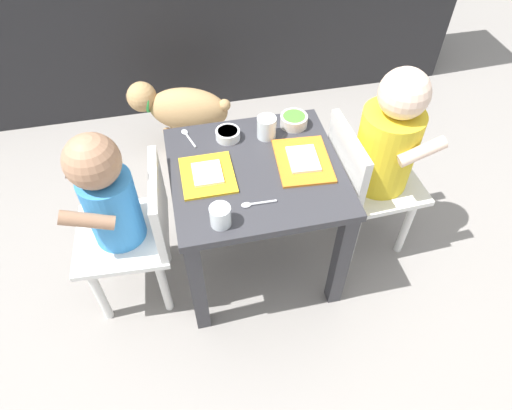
# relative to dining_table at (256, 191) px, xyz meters

# --- Properties ---
(ground_plane) EXTENTS (7.00, 7.00, 0.00)m
(ground_plane) POSITION_rel_dining_table_xyz_m (0.00, 0.00, -0.37)
(ground_plane) COLOR gray
(dining_table) EXTENTS (0.51, 0.48, 0.46)m
(dining_table) POSITION_rel_dining_table_xyz_m (0.00, 0.00, 0.00)
(dining_table) COLOR #333338
(dining_table) RESTS_ON ground
(seated_child_left) EXTENTS (0.30, 0.30, 0.67)m
(seated_child_left) POSITION_rel_dining_table_xyz_m (-0.41, -0.03, 0.07)
(seated_child_left) COLOR white
(seated_child_left) RESTS_ON ground
(seated_child_right) EXTENTS (0.29, 0.29, 0.72)m
(seated_child_right) POSITION_rel_dining_table_xyz_m (0.42, 0.02, 0.08)
(seated_child_right) COLOR white
(seated_child_right) RESTS_ON ground
(dog) EXTENTS (0.44, 0.26, 0.32)m
(dog) POSITION_rel_dining_table_xyz_m (-0.18, 0.68, -0.15)
(dog) COLOR tan
(dog) RESTS_ON ground
(food_tray_left) EXTENTS (0.15, 0.17, 0.02)m
(food_tray_left) POSITION_rel_dining_table_xyz_m (-0.14, -0.00, 0.10)
(food_tray_left) COLOR gold
(food_tray_left) RESTS_ON dining_table
(food_tray_right) EXTENTS (0.17, 0.22, 0.02)m
(food_tray_right) POSITION_rel_dining_table_xyz_m (0.14, -0.00, 0.10)
(food_tray_right) COLOR orange
(food_tray_right) RESTS_ON dining_table
(water_cup_left) EXTENTS (0.06, 0.06, 0.06)m
(water_cup_left) POSITION_rel_dining_table_xyz_m (-0.13, -0.18, 0.12)
(water_cup_left) COLOR white
(water_cup_left) RESTS_ON dining_table
(water_cup_right) EXTENTS (0.06, 0.06, 0.07)m
(water_cup_right) POSITION_rel_dining_table_xyz_m (0.06, 0.14, 0.12)
(water_cup_right) COLOR white
(water_cup_right) RESTS_ON dining_table
(cereal_bowl_right_side) EXTENTS (0.09, 0.09, 0.04)m
(cereal_bowl_right_side) POSITION_rel_dining_table_xyz_m (0.16, 0.17, 0.11)
(cereal_bowl_right_side) COLOR silver
(cereal_bowl_right_side) RESTS_ON dining_table
(veggie_bowl_far) EXTENTS (0.08, 0.08, 0.03)m
(veggie_bowl_far) POSITION_rel_dining_table_xyz_m (-0.06, 0.15, 0.11)
(veggie_bowl_far) COLOR white
(veggie_bowl_far) RESTS_ON dining_table
(spoon_by_left_tray) EXTENTS (0.10, 0.02, 0.01)m
(spoon_by_left_tray) POSITION_rel_dining_table_xyz_m (-0.03, -0.14, 0.10)
(spoon_by_left_tray) COLOR silver
(spoon_by_left_tray) RESTS_ON dining_table
(spoon_by_right_tray) EXTENTS (0.04, 0.10, 0.01)m
(spoon_by_right_tray) POSITION_rel_dining_table_xyz_m (-0.18, 0.19, 0.10)
(spoon_by_right_tray) COLOR silver
(spoon_by_right_tray) RESTS_ON dining_table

